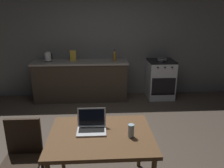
# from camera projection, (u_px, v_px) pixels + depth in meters

# --- Properties ---
(ground_plane) EXTENTS (12.00, 12.00, 0.00)m
(ground_plane) POSITION_uv_depth(u_px,v_px,m) (110.00, 151.00, 3.36)
(ground_plane) COLOR #473D33
(back_wall) EXTENTS (6.40, 0.10, 2.62)m
(back_wall) POSITION_uv_depth(u_px,v_px,m) (117.00, 41.00, 5.38)
(back_wall) COLOR #606160
(back_wall) RESTS_ON ground_plane
(kitchen_counter) EXTENTS (2.16, 0.64, 0.92)m
(kitchen_counter) POSITION_uv_depth(u_px,v_px,m) (81.00, 80.00, 5.26)
(kitchen_counter) COLOR #382D23
(kitchen_counter) RESTS_ON ground_plane
(stove_oven) EXTENTS (0.60, 0.62, 0.92)m
(stove_oven) POSITION_uv_depth(u_px,v_px,m) (160.00, 79.00, 5.36)
(stove_oven) COLOR #B7BABF
(stove_oven) RESTS_ON ground_plane
(dining_table) EXTENTS (1.12, 0.88, 0.72)m
(dining_table) POSITION_uv_depth(u_px,v_px,m) (101.00, 140.00, 2.45)
(dining_table) COLOR brown
(dining_table) RESTS_ON ground_plane
(chair) EXTENTS (0.40, 0.40, 0.89)m
(chair) POSITION_uv_depth(u_px,v_px,m) (23.00, 155.00, 2.42)
(chair) COLOR #2D2116
(chair) RESTS_ON ground_plane
(laptop) EXTENTS (0.32, 0.26, 0.23)m
(laptop) POSITION_uv_depth(u_px,v_px,m) (92.00, 126.00, 2.49)
(laptop) COLOR silver
(laptop) RESTS_ON dining_table
(electric_kettle) EXTENTS (0.17, 0.15, 0.22)m
(electric_kettle) POSITION_uv_depth(u_px,v_px,m) (48.00, 57.00, 5.05)
(electric_kettle) COLOR black
(electric_kettle) RESTS_ON kitchen_counter
(bottle) EXTENTS (0.07, 0.07, 0.26)m
(bottle) POSITION_uv_depth(u_px,v_px,m) (115.00, 56.00, 5.08)
(bottle) COLOR #8C601E
(bottle) RESTS_ON kitchen_counter
(frying_pan) EXTENTS (0.22, 0.39, 0.05)m
(frying_pan) POSITION_uv_depth(u_px,v_px,m) (162.00, 59.00, 5.19)
(frying_pan) COLOR gray
(frying_pan) RESTS_ON stove_oven
(drinking_glass) EXTENTS (0.07, 0.07, 0.14)m
(drinking_glass) POSITION_uv_depth(u_px,v_px,m) (131.00, 131.00, 2.35)
(drinking_glass) COLOR #99B7C6
(drinking_glass) RESTS_ON dining_table
(cereal_box) EXTENTS (0.13, 0.05, 0.24)m
(cereal_box) POSITION_uv_depth(u_px,v_px,m) (73.00, 56.00, 5.09)
(cereal_box) COLOR gold
(cereal_box) RESTS_ON kitchen_counter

